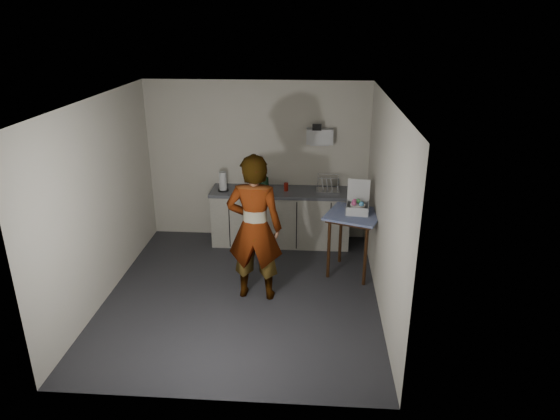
# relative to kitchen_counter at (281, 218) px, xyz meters

# --- Properties ---
(ground) EXTENTS (4.00, 4.00, 0.00)m
(ground) POSITION_rel_kitchen_counter_xyz_m (-0.40, -1.70, -0.43)
(ground) COLOR #29292E
(ground) RESTS_ON ground
(wall_back) EXTENTS (3.60, 0.02, 2.60)m
(wall_back) POSITION_rel_kitchen_counter_xyz_m (-0.40, 0.29, 0.87)
(wall_back) COLOR beige
(wall_back) RESTS_ON ground
(wall_right) EXTENTS (0.02, 4.00, 2.60)m
(wall_right) POSITION_rel_kitchen_counter_xyz_m (1.39, -1.70, 0.87)
(wall_right) COLOR beige
(wall_right) RESTS_ON ground
(wall_left) EXTENTS (0.02, 4.00, 2.60)m
(wall_left) POSITION_rel_kitchen_counter_xyz_m (-2.19, -1.70, 0.87)
(wall_left) COLOR beige
(wall_left) RESTS_ON ground
(ceiling) EXTENTS (3.60, 4.00, 0.01)m
(ceiling) POSITION_rel_kitchen_counter_xyz_m (-0.40, -1.70, 2.17)
(ceiling) COLOR white
(ceiling) RESTS_ON wall_back
(kitchen_counter) EXTENTS (2.24, 0.62, 0.91)m
(kitchen_counter) POSITION_rel_kitchen_counter_xyz_m (0.00, 0.00, 0.00)
(kitchen_counter) COLOR black
(kitchen_counter) RESTS_ON ground
(wall_shelf) EXTENTS (0.42, 0.18, 0.37)m
(wall_shelf) POSITION_rel_kitchen_counter_xyz_m (0.60, 0.22, 1.32)
(wall_shelf) COLOR silver
(wall_shelf) RESTS_ON ground
(side_table) EXTENTS (0.93, 0.93, 0.93)m
(side_table) POSITION_rel_kitchen_counter_xyz_m (1.10, -0.98, 0.39)
(side_table) COLOR #381D0C
(side_table) RESTS_ON ground
(standing_man) EXTENTS (0.74, 0.51, 1.96)m
(standing_man) POSITION_rel_kitchen_counter_xyz_m (-0.22, -1.70, 0.55)
(standing_man) COLOR #B2A593
(standing_man) RESTS_ON ground
(soap_bottle) EXTENTS (0.18, 0.18, 0.32)m
(soap_bottle) POSITION_rel_kitchen_counter_xyz_m (-0.24, -0.06, 0.64)
(soap_bottle) COLOR black
(soap_bottle) RESTS_ON kitchen_counter
(soda_can) EXTENTS (0.07, 0.07, 0.13)m
(soda_can) POSITION_rel_kitchen_counter_xyz_m (0.08, -0.00, 0.55)
(soda_can) COLOR red
(soda_can) RESTS_ON kitchen_counter
(dark_bottle) EXTENTS (0.07, 0.07, 0.25)m
(dark_bottle) POSITION_rel_kitchen_counter_xyz_m (-0.35, 0.08, 0.61)
(dark_bottle) COLOR black
(dark_bottle) RESTS_ON kitchen_counter
(paper_towel) EXTENTS (0.17, 0.17, 0.31)m
(paper_towel) POSITION_rel_kitchen_counter_xyz_m (-0.92, -0.07, 0.63)
(paper_towel) COLOR black
(paper_towel) RESTS_ON kitchen_counter
(dish_rack) EXTENTS (0.36, 0.27, 0.25)m
(dish_rack) POSITION_rel_kitchen_counter_xyz_m (0.74, 0.04, 0.54)
(dish_rack) COLOR silver
(dish_rack) RESTS_ON kitchen_counter
(bakery_box) EXTENTS (0.35, 0.36, 0.44)m
(bakery_box) POSITION_rel_kitchen_counter_xyz_m (1.14, -0.92, 0.61)
(bakery_box) COLOR silver
(bakery_box) RESTS_ON side_table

